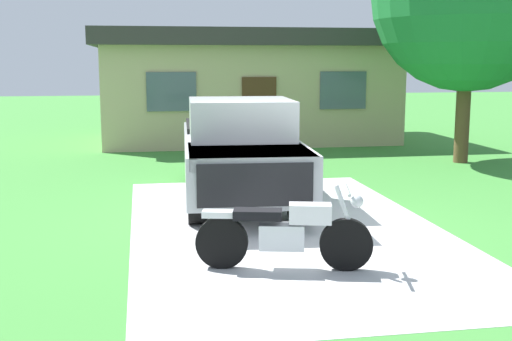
{
  "coord_description": "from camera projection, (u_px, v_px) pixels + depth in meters",
  "views": [
    {
      "loc": [
        -2.18,
        -9.77,
        2.6
      ],
      "look_at": [
        -0.45,
        0.16,
        0.9
      ],
      "focal_mm": 46.38,
      "sensor_mm": 36.0,
      "label": 1
    }
  ],
  "objects": [
    {
      "name": "pickup_truck",
      "position": [
        239.0,
        149.0,
        12.34
      ],
      "size": [
        2.34,
        5.73,
        1.9
      ],
      "color": "black",
      "rests_on": "ground"
    },
    {
      "name": "driveway_pad",
      "position": [
        286.0,
        228.0,
        10.3
      ],
      "size": [
        4.76,
        8.27,
        0.01
      ],
      "primitive_type": "cube",
      "color": "beige",
      "rests_on": "ground"
    },
    {
      "name": "ground_plane",
      "position": [
        286.0,
        228.0,
        10.3
      ],
      "size": [
        80.0,
        80.0,
        0.0
      ],
      "primitive_type": "plane",
      "color": "#3F8837"
    },
    {
      "name": "neighbor_house",
      "position": [
        245.0,
        85.0,
        21.52
      ],
      "size": [
        9.6,
        5.6,
        3.5
      ],
      "color": "tan",
      "rests_on": "ground"
    },
    {
      "name": "motorcycle",
      "position": [
        285.0,
        232.0,
        8.21
      ],
      "size": [
        2.18,
        0.85,
        1.09
      ],
      "color": "black",
      "rests_on": "ground"
    }
  ]
}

